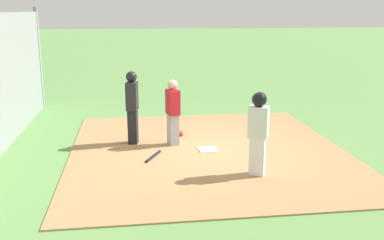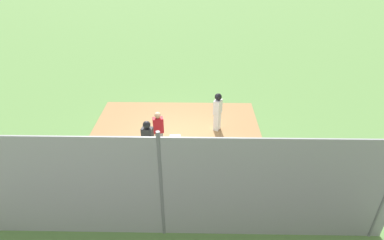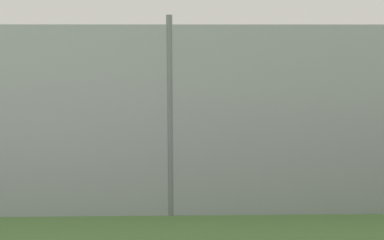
{
  "view_description": "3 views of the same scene",
  "coord_description": "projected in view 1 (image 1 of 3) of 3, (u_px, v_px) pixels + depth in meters",
  "views": [
    {
      "loc": [
        10.05,
        -1.78,
        3.27
      ],
      "look_at": [
        0.32,
        -0.42,
        0.85
      ],
      "focal_mm": 42.13,
      "sensor_mm": 36.0,
      "label": 1
    },
    {
      "loc": [
        0.89,
        -10.84,
        7.18
      ],
      "look_at": [
        0.7,
        -0.21,
        1.0
      ],
      "focal_mm": 29.45,
      "sensor_mm": 36.0,
      "label": 2
    },
    {
      "loc": [
        0.21,
        -12.16,
        3.08
      ],
      "look_at": [
        0.44,
        -1.18,
        0.97
      ],
      "focal_mm": 42.71,
      "sensor_mm": 36.0,
      "label": 3
    }
  ],
  "objects": [
    {
      "name": "baseball_bat",
      "position": [
        153.0,
        156.0,
        10.13
      ],
      "size": [
        0.74,
        0.4,
        0.06
      ],
      "primitive_type": "cylinder",
      "rotation": [
        0.0,
        1.57,
        5.83
      ],
      "color": "black",
      "rests_on": "dirt_infield"
    },
    {
      "name": "umpire",
      "position": [
        132.0,
        106.0,
        11.0
      ],
      "size": [
        0.42,
        0.32,
        1.8
      ],
      "rotation": [
        0.0,
        0.0,
        1.4
      ],
      "color": "black",
      "rests_on": "dirt_infield"
    },
    {
      "name": "runner",
      "position": [
        258.0,
        128.0,
        8.86
      ],
      "size": [
        0.4,
        0.46,
        1.69
      ],
      "rotation": [
        0.0,
        0.0,
        2.68
      ],
      "color": "silver",
      "rests_on": "dirt_infield"
    },
    {
      "name": "ground_plane",
      "position": [
        208.0,
        151.0,
        10.69
      ],
      "size": [
        140.0,
        140.0,
        0.0
      ],
      "primitive_type": "plane",
      "color": "#5B8947"
    },
    {
      "name": "home_plate",
      "position": [
        208.0,
        149.0,
        10.68
      ],
      "size": [
        0.47,
        0.47,
        0.02
      ],
      "primitive_type": "cube",
      "rotation": [
        0.0,
        0.0,
        0.08
      ],
      "color": "white",
      "rests_on": "dirt_infield"
    },
    {
      "name": "catcher",
      "position": [
        173.0,
        111.0,
        10.92
      ],
      "size": [
        0.43,
        0.34,
        1.61
      ],
      "rotation": [
        0.0,
        0.0,
        1.81
      ],
      "color": "#9E9EA3",
      "rests_on": "dirt_infield"
    },
    {
      "name": "catcher_mask",
      "position": [
        180.0,
        133.0,
        11.87
      ],
      "size": [
        0.24,
        0.2,
        0.12
      ],
      "primitive_type": "ellipsoid",
      "color": "#B21923",
      "rests_on": "dirt_infield"
    },
    {
      "name": "dirt_infield",
      "position": [
        208.0,
        150.0,
        10.69
      ],
      "size": [
        7.2,
        6.4,
        0.03
      ],
      "primitive_type": "cube",
      "color": "#9E774C",
      "rests_on": "ground_plane"
    }
  ]
}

